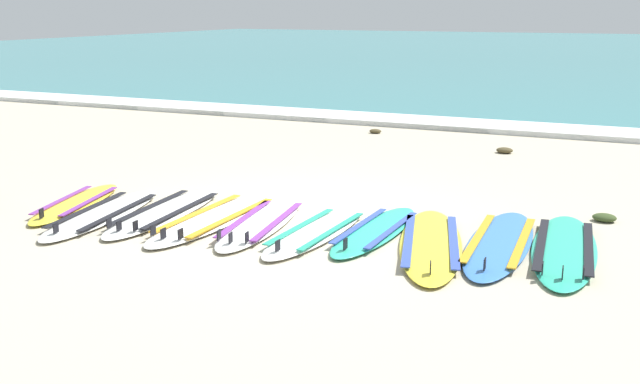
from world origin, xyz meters
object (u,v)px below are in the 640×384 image
(surfboard_4, at_px, (261,223))
(surfboard_0, at_px, (76,203))
(surfboard_2, at_px, (165,211))
(surfboard_5, at_px, (316,232))
(surfboard_7, at_px, (431,243))
(surfboard_9, at_px, (564,249))
(surfboard_6, at_px, (375,231))
(surfboard_3, at_px, (215,218))
(surfboard_8, at_px, (500,243))
(surfboard_1, at_px, (103,213))

(surfboard_4, bearing_deg, surfboard_0, -175.89)
(surfboard_2, xyz_separation_m, surfboard_5, (2.01, -0.01, -0.00))
(surfboard_7, relative_size, surfboard_9, 1.02)
(surfboard_7, bearing_deg, surfboard_4, -178.34)
(surfboard_2, height_order, surfboard_6, same)
(surfboard_0, bearing_deg, surfboard_3, 4.14)
(surfboard_0, height_order, surfboard_9, same)
(surfboard_9, bearing_deg, surfboard_8, -174.02)
(surfboard_4, bearing_deg, surfboard_6, 10.57)
(surfboard_8, bearing_deg, surfboard_1, -170.17)
(surfboard_3, relative_size, surfboard_9, 0.98)
(surfboard_4, bearing_deg, surfboard_2, -177.82)
(surfboard_1, xyz_separation_m, surfboard_5, (2.64, 0.36, 0.00))
(surfboard_3, relative_size, surfboard_4, 1.10)
(surfboard_3, height_order, surfboard_4, same)
(surfboard_1, xyz_separation_m, surfboard_9, (5.21, 0.86, 0.00))
(surfboard_0, xyz_separation_m, surfboard_1, (0.63, -0.24, -0.00))
(surfboard_3, relative_size, surfboard_7, 0.97)
(surfboard_8, xyz_separation_m, surfboard_9, (0.64, 0.07, 0.00))
(surfboard_4, distance_m, surfboard_5, 0.73)
(surfboard_1, distance_m, surfboard_5, 2.67)
(surfboard_4, relative_size, surfboard_8, 0.91)
(surfboard_0, distance_m, surfboard_1, 0.68)
(surfboard_0, bearing_deg, surfboard_9, 6.08)
(surfboard_0, bearing_deg, surfboard_5, 2.21)
(surfboard_8, bearing_deg, surfboard_9, 5.98)
(surfboard_6, bearing_deg, surfboard_5, -152.78)
(surfboard_3, relative_size, surfboard_5, 1.16)
(surfboard_0, xyz_separation_m, surfboard_3, (1.96, 0.14, 0.00))
(surfboard_3, height_order, surfboard_9, same)
(surfboard_1, height_order, surfboard_8, same)
(surfboard_5, bearing_deg, surfboard_4, 175.53)
(surfboard_7, bearing_deg, surfboard_1, -173.03)
(surfboard_5, height_order, surfboard_9, same)
(surfboard_5, height_order, surfboard_8, same)
(surfboard_0, distance_m, surfboard_6, 3.89)
(surfboard_9, bearing_deg, surfboard_4, -172.41)
(surfboard_3, relative_size, surfboard_6, 1.20)
(surfboard_4, distance_m, surfboard_8, 2.68)
(surfboard_2, distance_m, surfboard_3, 0.70)
(surfboard_4, xyz_separation_m, surfboard_6, (1.31, 0.24, -0.00))
(surfboard_4, bearing_deg, surfboard_7, 1.66)
(surfboard_0, distance_m, surfboard_9, 5.88)
(surfboard_2, relative_size, surfboard_9, 0.96)
(surfboard_1, xyz_separation_m, surfboard_8, (4.57, 0.79, -0.00))
(surfboard_6, bearing_deg, surfboard_9, 5.60)
(surfboard_7, distance_m, surfboard_9, 1.36)
(surfboard_0, xyz_separation_m, surfboard_7, (4.55, 0.24, -0.00))
(surfboard_0, distance_m, surfboard_8, 5.23)
(surfboard_0, distance_m, surfboard_7, 4.55)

